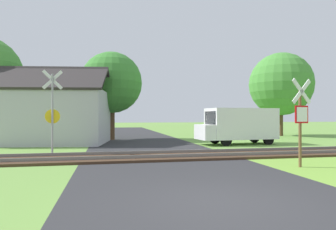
# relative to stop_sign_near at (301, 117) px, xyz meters

# --- Properties ---
(ground_plane) EXTENTS (160.00, 160.00, 0.00)m
(ground_plane) POSITION_rel_stop_sign_near_xyz_m (-4.23, -3.51, -1.71)
(ground_plane) COLOR #6B9942
(road_asphalt) EXTENTS (6.49, 80.00, 0.01)m
(road_asphalt) POSITION_rel_stop_sign_near_xyz_m (-4.23, -1.51, -1.71)
(road_asphalt) COLOR #2D2D30
(road_asphalt) RESTS_ON ground
(rail_track) EXTENTS (60.00, 2.60, 0.22)m
(rail_track) POSITION_rel_stop_sign_near_xyz_m (-4.23, 3.33, -1.65)
(rail_track) COLOR #422D1E
(rail_track) RESTS_ON ground
(stop_sign_near) EXTENTS (0.86, 0.23, 3.02)m
(stop_sign_near) POSITION_rel_stop_sign_near_xyz_m (0.00, 0.00, 0.00)
(stop_sign_near) COLOR brown
(stop_sign_near) RESTS_ON ground
(crossing_sign_far) EXTENTS (0.88, 0.15, 3.80)m
(crossing_sign_far) POSITION_rel_stop_sign_near_xyz_m (-8.84, 4.91, 0.36)
(crossing_sign_far) COLOR #9E9EA5
(crossing_sign_far) RESTS_ON ground
(house) EXTENTS (9.05, 6.39, 4.95)m
(house) POSITION_rel_stop_sign_near_xyz_m (-10.52, 11.36, 0.12)
(house) COLOR #B7B7BC
(house) RESTS_ON ground
(tree_center) EXTENTS (4.55, 4.55, 6.54)m
(tree_center) POSITION_rel_stop_sign_near_xyz_m (-6.13, 13.59, 2.53)
(tree_center) COLOR #513823
(tree_center) RESTS_ON ground
(tree_far) EXTENTS (5.61, 5.61, 7.45)m
(tree_far) POSITION_rel_stop_sign_near_xyz_m (8.86, 15.19, 2.93)
(tree_far) COLOR #513823
(tree_far) RESTS_ON ground
(mail_truck) EXTENTS (5.02, 2.21, 2.24)m
(mail_truck) POSITION_rel_stop_sign_near_xyz_m (1.58, 8.30, -0.47)
(mail_truck) COLOR white
(mail_truck) RESTS_ON ground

